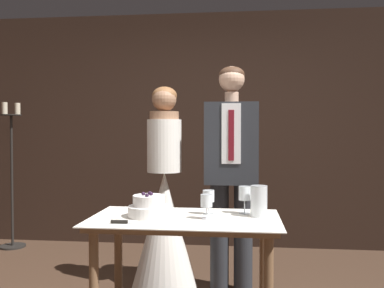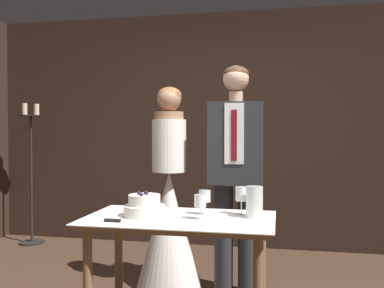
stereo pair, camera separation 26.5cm
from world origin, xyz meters
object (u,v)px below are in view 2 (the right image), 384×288
object	(u,v)px
hurricane_candle	(254,203)
tiered_cake	(144,207)
groom	(236,166)
wine_glass_near	(200,202)
candle_stand	(31,179)
cake_knife	(124,221)
bride	(169,214)
wine_glass_far	(205,198)
cake_table	(179,234)
wine_glass_middle	(241,195)

from	to	relation	value
hurricane_candle	tiered_cake	bearing A→B (deg)	-173.18
hurricane_candle	groom	bearing A→B (deg)	104.69
wine_glass_near	candle_stand	size ratio (longest dim) A/B	0.09
cake_knife	bride	bearing A→B (deg)	87.30
groom	candle_stand	xyz separation A→B (m)	(-2.45, 1.03, -0.27)
candle_stand	tiered_cake	bearing A→B (deg)	-43.29
wine_glass_far	hurricane_candle	xyz separation A→B (m)	(0.32, -0.04, -0.02)
hurricane_candle	cake_table	bearing A→B (deg)	-170.26
cake_knife	wine_glass_middle	bearing A→B (deg)	28.54
hurricane_candle	bride	distance (m)	1.06
wine_glass_middle	hurricane_candle	distance (m)	0.13
wine_glass_far	groom	bearing A→B (deg)	78.79
cake_table	wine_glass_middle	distance (m)	0.47
cake_table	cake_knife	size ratio (longest dim) A/B	2.95
wine_glass_near	groom	bearing A→B (deg)	80.69
bride	candle_stand	distance (m)	2.17
wine_glass_far	bride	xyz separation A→B (m)	(-0.41, 0.67, -0.25)
bride	groom	size ratio (longest dim) A/B	0.91
cake_table	groom	distance (m)	0.92
cake_table	hurricane_candle	size ratio (longest dim) A/B	6.01
hurricane_candle	bride	bearing A→B (deg)	135.62
wine_glass_far	candle_stand	xyz separation A→B (m)	(-2.32, 1.71, -0.11)
cake_table	hurricane_candle	distance (m)	0.51
bride	candle_stand	xyz separation A→B (m)	(-1.90, 1.03, 0.14)
cake_table	wine_glass_far	world-z (taller)	wine_glass_far
cake_knife	hurricane_candle	world-z (taller)	hurricane_candle
wine_glass_middle	candle_stand	distance (m)	3.05
hurricane_candle	candle_stand	distance (m)	3.17
wine_glass_near	hurricane_candle	distance (m)	0.34
hurricane_candle	groom	world-z (taller)	groom
wine_glass_near	candle_stand	xyz separation A→B (m)	(-2.32, 1.86, -0.10)
bride	candle_stand	world-z (taller)	bride
candle_stand	hurricane_candle	bearing A→B (deg)	-33.60
cake_table	candle_stand	xyz separation A→B (m)	(-2.18, 1.83, 0.11)
cake_table	wine_glass_middle	size ratio (longest dim) A/B	6.58
wine_glass_near	wine_glass_far	bearing A→B (deg)	89.36
cake_knife	wine_glass_middle	xyz separation A→B (m)	(0.66, 0.39, 0.12)
tiered_cake	bride	bearing A→B (deg)	93.23
cake_knife	wine_glass_middle	distance (m)	0.77
tiered_cake	wine_glass_near	size ratio (longest dim) A/B	1.74
wine_glass_near	bride	distance (m)	0.96
candle_stand	cake_knife	bearing A→B (deg)	-47.29
wine_glass_near	groom	world-z (taller)	groom
wine_glass_far	groom	distance (m)	0.70
cake_table	candle_stand	distance (m)	2.85
cake_table	groom	world-z (taller)	groom
wine_glass_near	wine_glass_middle	size ratio (longest dim) A/B	0.84
cake_knife	groom	size ratio (longest dim) A/B	0.22
wine_glass_middle	candle_stand	world-z (taller)	candle_stand
cake_knife	wine_glass_far	world-z (taller)	wine_glass_far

